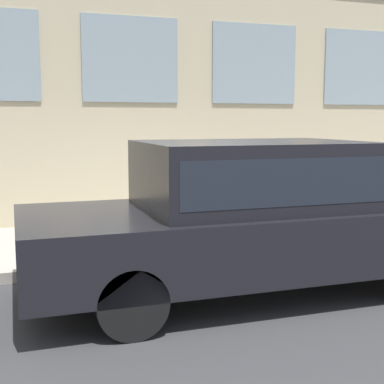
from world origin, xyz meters
TOP-DOWN VIEW (x-y plane):
  - ground_plane at (0.00, 0.00)m, footprint 80.00×80.00m
  - sidewalk at (1.50, 0.00)m, footprint 3.00×60.00m
  - fire_hydrant at (0.43, -0.10)m, footprint 0.36×0.47m
  - person at (0.96, -0.74)m, footprint 0.27×0.18m
  - parked_car_charcoal_near at (-1.23, -0.51)m, footprint 2.08×5.32m

SIDE VIEW (x-z plane):
  - ground_plane at x=0.00m, z-range 0.00..0.00m
  - sidewalk at x=1.50m, z-range 0.00..0.15m
  - fire_hydrant at x=0.43m, z-range 0.16..0.91m
  - person at x=0.96m, z-range 0.26..1.36m
  - parked_car_charcoal_near at x=-1.23m, z-range 0.08..1.88m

